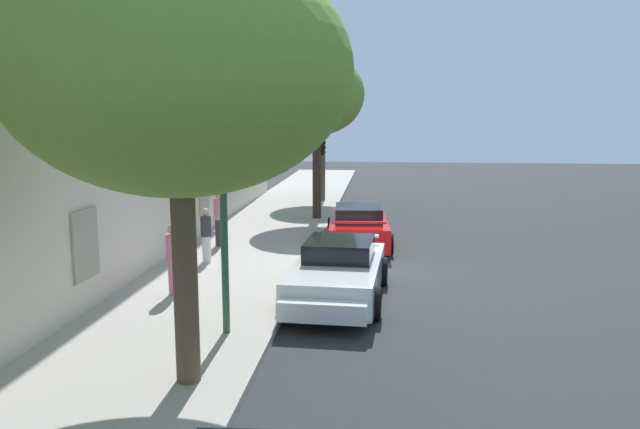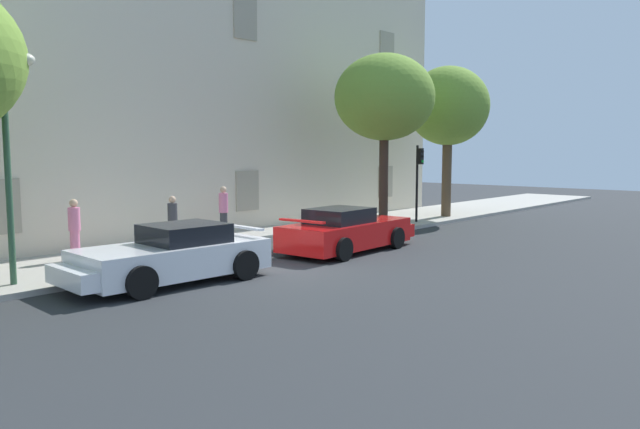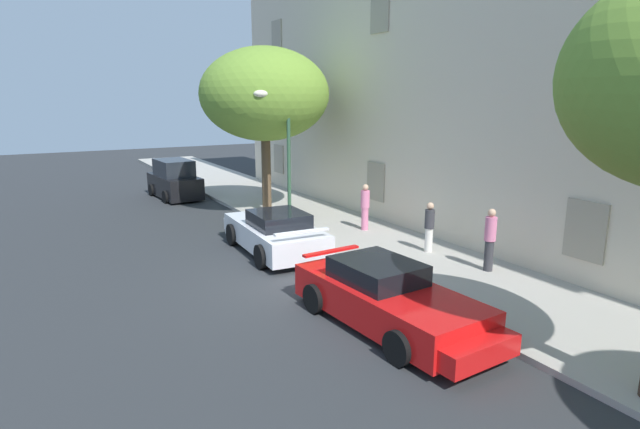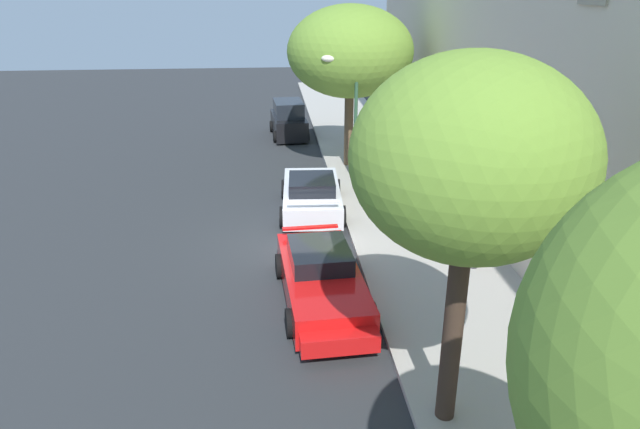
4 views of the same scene
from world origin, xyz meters
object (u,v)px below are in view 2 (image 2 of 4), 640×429
at_px(street_lamp, 14,122).
at_px(pedestrian_strolling, 224,211).
at_px(sportscar_red_lead, 167,257).
at_px(tree_midblock, 448,107).
at_px(pedestrian_bystander, 173,220).
at_px(sportscar_yellow_flank, 349,231).
at_px(traffic_light, 419,170).
at_px(tree_near_kerb, 384,98).
at_px(pedestrian_admiring, 75,229).

bearing_deg(street_lamp, pedestrian_strolling, 18.78).
distance_m(sportscar_red_lead, street_lamp, 4.38).
height_order(tree_midblock, pedestrian_bystander, tree_midblock).
xyz_separation_m(sportscar_yellow_flank, tree_midblock, (9.68, 2.22, 4.42)).
bearing_deg(tree_midblock, traffic_light, -174.37).
bearing_deg(traffic_light, tree_midblock, 5.63).
xyz_separation_m(sportscar_yellow_flank, pedestrian_strolling, (-1.38, 4.40, 0.45)).
distance_m(tree_near_kerb, street_lamp, 13.65).
xyz_separation_m(sportscar_yellow_flank, street_lamp, (-9.23, 1.73, 3.11)).
relative_size(tree_midblock, street_lamp, 1.31).
height_order(sportscar_red_lead, pedestrian_admiring, pedestrian_admiring).
bearing_deg(pedestrian_bystander, pedestrian_admiring, -177.34).
height_order(sportscar_yellow_flank, pedestrian_admiring, pedestrian_admiring).
bearing_deg(traffic_light, street_lamp, -179.20).
relative_size(sportscar_red_lead, pedestrian_admiring, 2.96).
bearing_deg(sportscar_red_lead, sportscar_yellow_flank, -2.02).
xyz_separation_m(sportscar_red_lead, sportscar_yellow_flank, (6.52, -0.23, -0.01)).
relative_size(sportscar_yellow_flank, traffic_light, 1.62).
bearing_deg(sportscar_red_lead, pedestrian_bystander, 53.50).
height_order(tree_near_kerb, pedestrian_admiring, tree_near_kerb).
distance_m(tree_midblock, pedestrian_strolling, 11.96).
distance_m(sportscar_red_lead, pedestrian_admiring, 3.84).
distance_m(sportscar_yellow_flank, tree_near_kerb, 6.51).
height_order(traffic_light, pedestrian_admiring, traffic_light).
bearing_deg(street_lamp, tree_midblock, 1.50).
xyz_separation_m(sportscar_yellow_flank, pedestrian_bystander, (-3.59, 4.18, 0.34)).
distance_m(tree_midblock, street_lamp, 18.97).
bearing_deg(pedestrian_admiring, tree_midblock, -6.25).
height_order(tree_near_kerb, street_lamp, tree_near_kerb).
bearing_deg(pedestrian_bystander, sportscar_yellow_flank, -49.35).
relative_size(street_lamp, pedestrian_admiring, 3.06).
height_order(tree_midblock, pedestrian_admiring, tree_midblock).
relative_size(sportscar_red_lead, pedestrian_bystander, 3.16).
height_order(tree_midblock, pedestrian_strolling, tree_midblock).
bearing_deg(tree_midblock, pedestrian_bystander, 171.59).
bearing_deg(street_lamp, pedestrian_admiring, 44.06).
height_order(sportscar_red_lead, tree_near_kerb, tree_near_kerb).
height_order(pedestrian_admiring, pedestrian_strolling, pedestrian_strolling).
bearing_deg(pedestrian_strolling, traffic_light, -16.34).
relative_size(pedestrian_admiring, pedestrian_strolling, 0.95).
xyz_separation_m(sportscar_red_lead, pedestrian_bystander, (2.93, 3.95, 0.33)).
distance_m(sportscar_yellow_flank, pedestrian_strolling, 4.63).
relative_size(sportscar_red_lead, sportscar_yellow_flank, 0.96).
relative_size(traffic_light, street_lamp, 0.62).
distance_m(pedestrian_strolling, pedestrian_bystander, 2.22).
bearing_deg(sportscar_yellow_flank, tree_near_kerb, 23.08).
xyz_separation_m(tree_near_kerb, traffic_light, (2.60, 0.10, -2.75)).
height_order(sportscar_yellow_flank, tree_midblock, tree_midblock).
relative_size(street_lamp, pedestrian_strolling, 2.91).
bearing_deg(tree_midblock, tree_near_kerb, -176.07).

